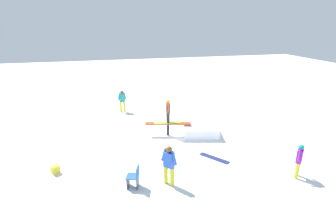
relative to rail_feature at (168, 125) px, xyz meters
name	(u,v)px	position (x,y,z in m)	size (l,w,h in m)	color
ground_plane	(168,135)	(0.00, 0.00, -0.62)	(60.00, 60.00, 0.00)	white
rail_feature	(168,125)	(0.00, 0.00, 0.00)	(2.41, 0.84, 0.72)	black
snow_kicker_ramp	(201,130)	(-1.70, 0.41, -0.33)	(1.80, 1.50, 0.56)	white
main_rider_on_rail	(168,112)	(0.00, 0.00, 0.73)	(1.46, 0.72, 1.28)	#89D437
bystander_purple	(299,159)	(-3.95, 5.11, 0.17)	(0.52, 0.49, 1.41)	#CDD32D
bystander_blue	(169,163)	(1.06, 4.37, 0.28)	(0.53, 0.58, 1.59)	gold
bystander_teal	(122,100)	(2.04, -4.48, 0.22)	(0.60, 0.31, 1.48)	yellow
loose_snowboard_navy	(214,158)	(-1.40, 2.97, -0.60)	(1.43, 0.28, 0.02)	navy
loose_snowboard_white	(246,133)	(-4.22, 0.82, -0.60)	(1.50, 0.28, 0.02)	white
folding_chair	(134,177)	(2.35, 4.24, -0.20)	(0.56, 0.56, 0.88)	#3F3F44
backpack_on_snow	(55,170)	(5.32, 2.54, -0.45)	(0.30, 0.22, 0.34)	yellow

